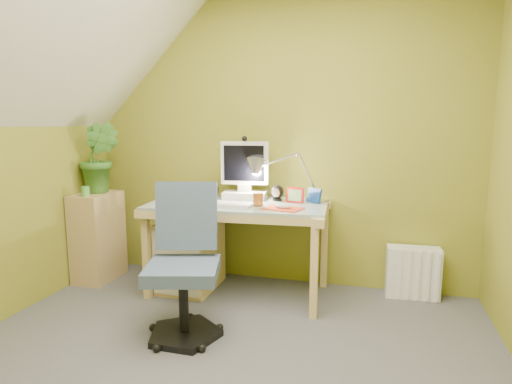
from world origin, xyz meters
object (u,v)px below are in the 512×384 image
(desk_lamp, at_px, (301,166))
(radiator, at_px, (413,272))
(desk, at_px, (238,248))
(side_ledge, at_px, (98,237))
(monitor, at_px, (245,167))
(task_chair, at_px, (183,269))
(potted_plant, at_px, (99,158))

(desk_lamp, distance_m, radiator, 1.18)
(desk, height_order, side_ledge, side_ledge)
(monitor, relative_size, task_chair, 0.59)
(desk, height_order, desk_lamp, desk_lamp)
(side_ledge, bearing_deg, task_chair, -33.11)
(desk_lamp, distance_m, potted_plant, 1.68)
(task_chair, distance_m, radiator, 1.78)
(task_chair, bearing_deg, desk_lamp, 44.23)
(task_chair, xyz_separation_m, radiator, (1.42, 1.05, -0.25))
(task_chair, bearing_deg, desk, 66.58)
(potted_plant, xyz_separation_m, task_chair, (1.11, -0.79, -0.60))
(desk, relative_size, desk_lamp, 2.42)
(potted_plant, bearing_deg, task_chair, -35.38)
(monitor, distance_m, side_ledge, 1.40)
(desk_lamp, bearing_deg, monitor, -169.79)
(desk, relative_size, radiator, 3.43)
(side_ledge, height_order, radiator, side_ledge)
(desk, distance_m, potted_plant, 1.40)
(desk_lamp, xyz_separation_m, side_ledge, (-1.69, -0.22, -0.63))
(side_ledge, xyz_separation_m, potted_plant, (0.02, 0.05, 0.67))
(monitor, xyz_separation_m, side_ledge, (-1.24, -0.22, -0.61))
(task_chair, relative_size, radiator, 2.26)
(desk_lamp, bearing_deg, side_ledge, -162.54)
(monitor, xyz_separation_m, task_chair, (-0.11, -0.96, -0.54))
(potted_plant, relative_size, task_chair, 0.67)
(desk, bearing_deg, side_ledge, 177.45)
(monitor, distance_m, radiator, 1.53)
(desk_lamp, height_order, task_chair, desk_lamp)
(desk_lamp, height_order, potted_plant, potted_plant)
(desk, xyz_separation_m, side_ledge, (-1.24, -0.04, 0.01))
(task_chair, bearing_deg, radiator, 20.82)
(desk, distance_m, task_chair, 0.79)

